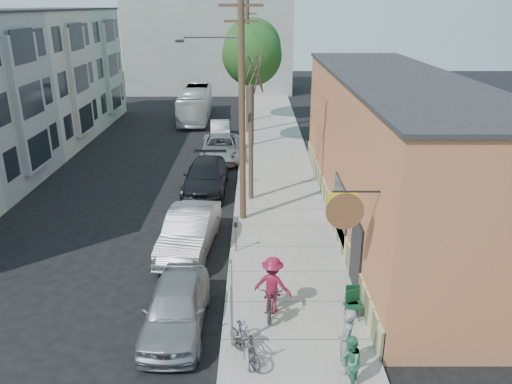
{
  "coord_description": "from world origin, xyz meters",
  "views": [
    {
      "loc": [
        3.01,
        -16.18,
        9.4
      ],
      "look_at": [
        3.05,
        4.72,
        1.5
      ],
      "focal_mm": 35.0,
      "sensor_mm": 36.0,
      "label": 1
    }
  ],
  "objects_px": {
    "parking_meter_far": "(241,170)",
    "car_2": "(206,177)",
    "car_4": "(220,130)",
    "parked_bike_a": "(245,343)",
    "car_1": "(190,231)",
    "bus": "(196,104)",
    "patron_green": "(350,362)",
    "utility_pole_near": "(241,104)",
    "car_0": "(176,307)",
    "parked_bike_b": "(246,339)",
    "cyclist": "(272,285)",
    "tree_leafy_far": "(253,47)",
    "tree_bare": "(251,144)",
    "tree_leafy_mid": "(252,56)",
    "patron_grey": "(346,341)",
    "car_3": "(221,148)",
    "patio_chair_b": "(353,301)",
    "patio_chair_a": "(353,306)",
    "parking_meter_near": "(236,232)",
    "sign_post": "(231,296)"
  },
  "relations": [
    {
      "from": "tree_leafy_mid",
      "to": "tree_leafy_far",
      "type": "xyz_separation_m",
      "value": [
        0.0,
        8.12,
        -0.09
      ]
    },
    {
      "from": "parking_meter_far",
      "to": "patron_green",
      "type": "distance_m",
      "value": 15.72
    },
    {
      "from": "parking_meter_near",
      "to": "car_3",
      "type": "bearing_deg",
      "value": 96.28
    },
    {
      "from": "utility_pole_near",
      "to": "bus",
      "type": "bearing_deg",
      "value": 101.75
    },
    {
      "from": "car_4",
      "to": "parked_bike_a",
      "type": "bearing_deg",
      "value": -89.81
    },
    {
      "from": "sign_post",
      "to": "parking_meter_far",
      "type": "bearing_deg",
      "value": 90.41
    },
    {
      "from": "tree_leafy_mid",
      "to": "parked_bike_a",
      "type": "relative_size",
      "value": 4.58
    },
    {
      "from": "parking_meter_far",
      "to": "parked_bike_a",
      "type": "xyz_separation_m",
      "value": [
        0.47,
        -14.39,
        -0.3
      ]
    },
    {
      "from": "parked_bike_a",
      "to": "parked_bike_b",
      "type": "xyz_separation_m",
      "value": [
        0.04,
        0.24,
        -0.04
      ]
    },
    {
      "from": "parking_meter_far",
      "to": "car_2",
      "type": "relative_size",
      "value": 0.23
    },
    {
      "from": "parked_bike_a",
      "to": "parked_bike_b",
      "type": "height_order",
      "value": "parked_bike_a"
    },
    {
      "from": "parking_meter_near",
      "to": "parked_bike_a",
      "type": "bearing_deg",
      "value": -85.88
    },
    {
      "from": "tree_leafy_far",
      "to": "car_4",
      "type": "xyz_separation_m",
      "value": [
        -2.4,
        -5.97,
        -5.46
      ]
    },
    {
      "from": "sign_post",
      "to": "parked_bike_a",
      "type": "height_order",
      "value": "sign_post"
    },
    {
      "from": "tree_leafy_mid",
      "to": "parked_bike_b",
      "type": "height_order",
      "value": "tree_leafy_mid"
    },
    {
      "from": "car_2",
      "to": "car_1",
      "type": "bearing_deg",
      "value": -89.66
    },
    {
      "from": "tree_leafy_mid",
      "to": "bus",
      "type": "xyz_separation_m",
      "value": [
        -4.93,
        8.87,
        -4.86
      ]
    },
    {
      "from": "patron_green",
      "to": "parked_bike_a",
      "type": "xyz_separation_m",
      "value": [
        -2.69,
        1.0,
        -0.21
      ]
    },
    {
      "from": "parking_meter_far",
      "to": "utility_pole_near",
      "type": "bearing_deg",
      "value": -88.25
    },
    {
      "from": "sign_post",
      "to": "car_4",
      "type": "distance_m",
      "value": 24.35
    },
    {
      "from": "parking_meter_far",
      "to": "bus",
      "type": "xyz_separation_m",
      "value": [
        -4.38,
        17.15,
        0.36
      ]
    },
    {
      "from": "patron_grey",
      "to": "cyclist",
      "type": "xyz_separation_m",
      "value": [
        -1.85,
        2.81,
        0.01
      ]
    },
    {
      "from": "sign_post",
      "to": "patio_chair_a",
      "type": "relative_size",
      "value": 3.18
    },
    {
      "from": "parked_bike_b",
      "to": "car_1",
      "type": "bearing_deg",
      "value": 104.93
    },
    {
      "from": "parked_bike_a",
      "to": "car_1",
      "type": "distance_m",
      "value": 7.3
    },
    {
      "from": "sign_post",
      "to": "car_1",
      "type": "bearing_deg",
      "value": 107.44
    },
    {
      "from": "tree_bare",
      "to": "bus",
      "type": "relative_size",
      "value": 0.59
    },
    {
      "from": "parking_meter_far",
      "to": "tree_leafy_mid",
      "type": "relative_size",
      "value": 0.15
    },
    {
      "from": "tree_bare",
      "to": "car_1",
      "type": "relative_size",
      "value": 1.13
    },
    {
      "from": "patio_chair_a",
      "to": "car_1",
      "type": "relative_size",
      "value": 0.17
    },
    {
      "from": "utility_pole_near",
      "to": "patron_green",
      "type": "bearing_deg",
      "value": -74.36
    },
    {
      "from": "car_1",
      "to": "bus",
      "type": "relative_size",
      "value": 0.52
    },
    {
      "from": "tree_bare",
      "to": "patron_grey",
      "type": "xyz_separation_m",
      "value": [
        2.61,
        -12.7,
        -1.91
      ]
    },
    {
      "from": "car_0",
      "to": "car_1",
      "type": "bearing_deg",
      "value": 92.88
    },
    {
      "from": "utility_pole_near",
      "to": "patron_green",
      "type": "height_order",
      "value": "utility_pole_near"
    },
    {
      "from": "utility_pole_near",
      "to": "car_3",
      "type": "distance_m",
      "value": 11.05
    },
    {
      "from": "patio_chair_b",
      "to": "patron_grey",
      "type": "bearing_deg",
      "value": -109.97
    },
    {
      "from": "patron_grey",
      "to": "patron_green",
      "type": "bearing_deg",
      "value": 12.82
    },
    {
      "from": "parked_bike_a",
      "to": "tree_leafy_far",
      "type": "bearing_deg",
      "value": 60.59
    },
    {
      "from": "car_0",
      "to": "parked_bike_b",
      "type": "bearing_deg",
      "value": -32.42
    },
    {
      "from": "bus",
      "to": "parked_bike_b",
      "type": "bearing_deg",
      "value": -82.44
    },
    {
      "from": "utility_pole_near",
      "to": "tree_leafy_mid",
      "type": "bearing_deg",
      "value": 88.18
    },
    {
      "from": "car_1",
      "to": "utility_pole_near",
      "type": "bearing_deg",
      "value": 60.49
    },
    {
      "from": "parking_meter_near",
      "to": "utility_pole_near",
      "type": "distance_m",
      "value": 5.52
    },
    {
      "from": "sign_post",
      "to": "car_1",
      "type": "height_order",
      "value": "sign_post"
    },
    {
      "from": "patio_chair_a",
      "to": "car_4",
      "type": "xyz_separation_m",
      "value": [
        -5.65,
        22.87,
        0.06
      ]
    },
    {
      "from": "patio_chair_a",
      "to": "car_4",
      "type": "distance_m",
      "value": 23.56
    },
    {
      "from": "tree_leafy_far",
      "to": "car_2",
      "type": "xyz_separation_m",
      "value": [
        -2.41,
        -17.02,
        -5.32
      ]
    },
    {
      "from": "parked_bike_a",
      "to": "car_0",
      "type": "bearing_deg",
      "value": 113.26
    },
    {
      "from": "cyclist",
      "to": "car_4",
      "type": "bearing_deg",
      "value": -62.52
    }
  ]
}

